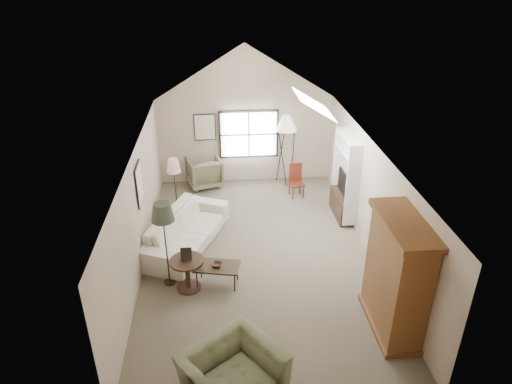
{
  "coord_description": "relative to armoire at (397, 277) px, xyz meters",
  "views": [
    {
      "loc": [
        -0.77,
        -8.46,
        5.95
      ],
      "look_at": [
        0.0,
        0.4,
        1.4
      ],
      "focal_mm": 32.0,
      "sensor_mm": 36.0,
      "label": 1
    }
  ],
  "objects": [
    {
      "name": "armoire",
      "position": [
        0.0,
        0.0,
        0.0
      ],
      "size": [
        0.6,
        1.5,
        2.2
      ],
      "primitive_type": "cube",
      "color": "brown",
      "rests_on": "ground"
    },
    {
      "name": "bowl",
      "position": [
        -3.09,
        1.45,
        -0.61
      ],
      "size": [
        0.26,
        0.26,
        0.05
      ],
      "primitive_type": "imported",
      "rotation": [
        0.0,
        0.0,
        -0.21
      ],
      "color": "#3B2918",
      "rests_on": "coffee_table"
    },
    {
      "name": "skylight",
      "position": [
        -0.88,
        3.3,
        2.12
      ],
      "size": [
        0.8,
        1.2,
        0.52
      ],
      "primitive_type": null,
      "color": "white",
      "rests_on": "room_shell"
    },
    {
      "name": "armchair_far",
      "position": [
        -3.41,
        6.1,
        -0.67
      ],
      "size": [
        1.13,
        1.15,
        0.85
      ],
      "primitive_type": "imported",
      "rotation": [
        0.0,
        0.0,
        3.42
      ],
      "color": "#6B714F",
      "rests_on": "ground"
    },
    {
      "name": "wall_art",
      "position": [
        -4.06,
        4.34,
        0.63
      ],
      "size": [
        1.97,
        3.71,
        0.88
      ],
      "color": "black",
      "rests_on": "room_shell"
    },
    {
      "name": "window",
      "position": [
        -2.08,
        6.36,
        0.35
      ],
      "size": [
        1.72,
        0.08,
        1.42
      ],
      "primitive_type": "cube",
      "color": "black",
      "rests_on": "room_shell"
    },
    {
      "name": "tripod_lamp",
      "position": [
        -1.03,
        6.1,
        -0.05
      ],
      "size": [
        0.78,
        0.78,
        2.09
      ],
      "primitive_type": null,
      "rotation": [
        0.0,
        0.0,
        -0.36
      ],
      "color": "white",
      "rests_on": "ground"
    },
    {
      "name": "media_console",
      "position": [
        0.14,
        4.0,
        -0.8
      ],
      "size": [
        0.34,
        1.18,
        0.6
      ],
      "primitive_type": "cube",
      "color": "#382316",
      "rests_on": "ground"
    },
    {
      "name": "sofa",
      "position": [
        -3.77,
        2.99,
        -0.7
      ],
      "size": [
        2.02,
        2.91,
        0.79
      ],
      "primitive_type": "imported",
      "rotation": [
        0.0,
        0.0,
        1.18
      ],
      "color": "#ECE5CC",
      "rests_on": "ground"
    },
    {
      "name": "side_table",
      "position": [
        -3.67,
        1.39,
        -0.76
      ],
      "size": [
        0.89,
        0.89,
        0.68
      ],
      "primitive_type": "cylinder",
      "rotation": [
        0.0,
        0.0,
        -0.39
      ],
      "color": "#392117",
      "rests_on": "ground"
    },
    {
      "name": "tv_alcove",
      "position": [
        0.16,
        4.0,
        0.05
      ],
      "size": [
        0.32,
        1.3,
        2.1
      ],
      "primitive_type": "cube",
      "color": "white",
      "rests_on": "ground"
    },
    {
      "name": "coffee_table",
      "position": [
        -3.09,
        1.45,
        -0.87
      ],
      "size": [
        0.99,
        0.68,
        0.46
      ],
      "primitive_type": "cube",
      "rotation": [
        0.0,
        0.0,
        -0.21
      ],
      "color": "#392517",
      "rests_on": "ground"
    },
    {
      "name": "tv_panel",
      "position": [
        0.14,
        4.0,
        -0.18
      ],
      "size": [
        0.05,
        0.9,
        0.55
      ],
      "primitive_type": "cube",
      "color": "black",
      "rests_on": "media_console"
    },
    {
      "name": "dark_lamp",
      "position": [
        -4.07,
        1.59,
        -0.15
      ],
      "size": [
        0.59,
        0.59,
        1.89
      ],
      "primitive_type": null,
      "rotation": [
        0.0,
        0.0,
        -0.39
      ],
      "color": "#262B1E",
      "rests_on": "ground"
    },
    {
      "name": "side_chair",
      "position": [
        -0.84,
        5.17,
        -0.63
      ],
      "size": [
        0.42,
        0.42,
        0.95
      ],
      "primitive_type": "cube",
      "rotation": [
        0.0,
        0.0,
        0.16
      ],
      "color": "maroon",
      "rests_on": "ground"
    },
    {
      "name": "room_shell",
      "position": [
        -2.18,
        2.4,
        2.11
      ],
      "size": [
        5.01,
        8.01,
        4.0
      ],
      "color": "#685D4A",
      "rests_on": "ground"
    },
    {
      "name": "armchair_near",
      "position": [
        -2.88,
        -1.3,
        -0.66
      ],
      "size": [
        1.77,
        1.73,
        0.87
      ],
      "primitive_type": "imported",
      "rotation": [
        0.0,
        0.0,
        0.62
      ],
      "color": "#68704E",
      "rests_on": "ground"
    },
    {
      "name": "tan_lamp",
      "position": [
        -4.07,
        4.19,
        -0.25
      ],
      "size": [
        0.44,
        0.44,
        1.7
      ],
      "primitive_type": null,
      "rotation": [
        0.0,
        0.0,
        -0.39
      ],
      "color": "tan",
      "rests_on": "ground"
    }
  ]
}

